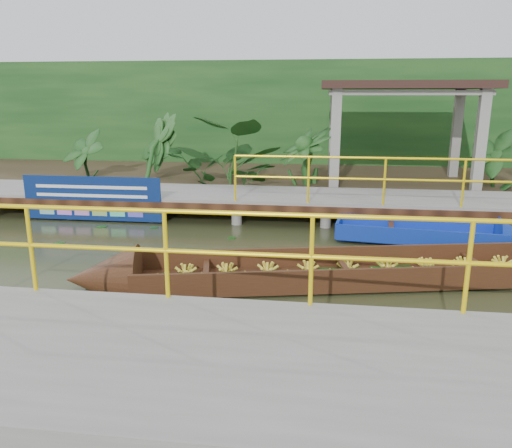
# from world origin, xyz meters

# --- Properties ---
(ground) EXTENTS (80.00, 80.00, 0.00)m
(ground) POSITION_xyz_m (0.00, 0.00, 0.00)
(ground) COLOR #2E3118
(ground) RESTS_ON ground
(land_strip) EXTENTS (30.00, 8.00, 0.45)m
(land_strip) POSITION_xyz_m (0.00, 7.50, 0.23)
(land_strip) COLOR #322919
(land_strip) RESTS_ON ground
(far_dock) EXTENTS (16.00, 2.06, 1.66)m
(far_dock) POSITION_xyz_m (0.02, 3.43, 0.48)
(far_dock) COLOR gray
(far_dock) RESTS_ON ground
(near_dock) EXTENTS (18.00, 2.40, 1.73)m
(near_dock) POSITION_xyz_m (1.00, -4.20, 0.30)
(near_dock) COLOR gray
(near_dock) RESTS_ON ground
(pavilion) EXTENTS (4.40, 3.00, 3.00)m
(pavilion) POSITION_xyz_m (3.00, 6.30, 2.82)
(pavilion) COLOR gray
(pavilion) RESTS_ON ground
(foliage_backdrop) EXTENTS (30.00, 0.80, 4.00)m
(foliage_backdrop) POSITION_xyz_m (0.00, 10.00, 2.00)
(foliage_backdrop) COLOR #123A15
(foliage_backdrop) RESTS_ON ground
(vendor_boat) EXTENTS (10.72, 3.25, 2.32)m
(vendor_boat) POSITION_xyz_m (2.66, -0.31, 0.25)
(vendor_boat) COLOR #391D0F
(vendor_boat) RESTS_ON ground
(moored_blue_boat) EXTENTS (3.77, 1.39, 0.88)m
(moored_blue_boat) POSITION_xyz_m (3.69, 1.67, 0.16)
(moored_blue_boat) COLOR #0E2A9C
(moored_blue_boat) RESTS_ON ground
(blue_banner) EXTENTS (3.27, 0.04, 1.02)m
(blue_banner) POSITION_xyz_m (-4.32, 2.48, 0.56)
(blue_banner) COLOR navy
(blue_banner) RESTS_ON ground
(tropical_plants) EXTENTS (14.49, 1.49, 1.86)m
(tropical_plants) POSITION_xyz_m (0.17, 5.30, 1.38)
(tropical_plants) COLOR #123A15
(tropical_plants) RESTS_ON ground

